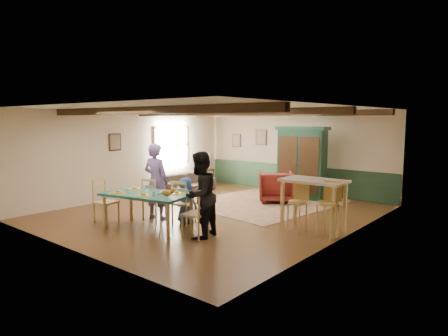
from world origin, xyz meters
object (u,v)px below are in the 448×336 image
Objects in this scene: sofa at (186,183)px; end_table at (205,178)px; dining_chair_far_left at (154,199)px; armoire at (302,163)px; person_woman at (200,195)px; table_lamp at (205,162)px; armchair at (276,187)px; cat at (166,192)px; dining_chair_far_right at (184,202)px; person_man at (156,181)px; dining_chair_end_left at (106,201)px; dining_chair_end_right at (195,213)px; dining_table at (148,211)px; person_child at (186,200)px; counter_table at (313,205)px; bar_stool_right at (328,210)px; bar_stool_left at (297,208)px.

sofa is 3.40× the size of end_table.
dining_chair_far_left is 0.46× the size of armoire.
table_lamp is (-4.30, 4.89, 0.01)m from person_woman.
armchair is at bearing 178.98° from person_woman.
dining_chair_far_right is at bearing 100.37° from cat.
armoire is at bearing -118.88° from person_man.
armoire is (2.08, 5.61, 0.59)m from dining_chair_end_left.
dining_chair_far_left is 1.00× the size of dining_chair_end_right.
dining_chair_end_left is 1.03× the size of armchair.
dining_chair_end_left is 2.64× the size of cat.
armoire is 1.25m from armchair.
person_child is at bearing 74.77° from dining_table.
dining_table is 0.88× the size of armoire.
armchair is 1.77× the size of table_lamp.
dining_chair_end_right is at bearing 133.15° from person_child.
person_man is 0.84× the size of armoire.
person_man is at bearing -90.00° from dining_chair_far_left.
person_man is 3.77m from counter_table.
table_lamp is 0.48× the size of bar_stool_right.
counter_table is at bearing 37.94° from dining_table.
counter_table is 0.57m from bar_stool_right.
counter_table is (3.44, 1.55, 0.05)m from dining_chair_far_left.
armoire is (0.86, 5.36, 0.70)m from dining_table.
counter_table is at bearing 101.91° from armchair.
dining_chair_end_right is 2.64× the size of cat.
bar_stool_left is (-0.20, -0.35, -0.03)m from counter_table.
counter_table is at bearing -26.65° from end_table.
cat is at bearing -135.48° from counter_table.
dining_chair_end_left is 5.05m from bar_stool_right.
bar_stool_left is (5.64, -3.27, -0.36)m from table_lamp.
dining_chair_far_left is 0.95× the size of person_child.
armchair is 3.65m from end_table.
bar_stool_left reaches higher than dining_chair_end_left.
dining_table is at bearing 60.95° from dining_chair_far_right.
dining_chair_far_right is 0.95× the size of person_child.
end_table is (-2.38, 4.40, -0.62)m from person_man.
table_lamp reaches higher than person_child.
bar_stool_left is (2.39, 1.04, 0.02)m from dining_chair_far_right.
person_child reaches higher than dining_chair_end_left.
armoire reaches higher than person_woman.
armchair is at bearing 142.02° from bar_stool_right.
dining_table is 1.89× the size of dining_chair_end_left.
table_lamp is at bearing 176.87° from armoire.
dining_chair_far_left is (-0.58, 0.68, 0.11)m from dining_table.
bar_stool_left is at bearing -170.90° from dining_chair_far_left.
person_man reaches higher than table_lamp.
dining_table is 3.63m from counter_table.
dining_chair_end_left is 4.92m from armchair.
dining_table is at bearing -90.00° from dining_chair_end_left.
counter_table is at bearing -164.86° from person_child.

